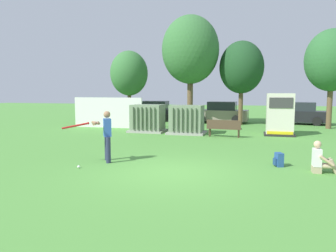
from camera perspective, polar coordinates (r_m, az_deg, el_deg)
name	(u,v)px	position (r m, az deg, el deg)	size (l,w,h in m)	color
ground_plane	(169,172)	(9.75, 0.15, -8.16)	(96.00, 96.00, 0.00)	#51933D
fence_panel	(108,113)	(21.82, -10.58, 2.34)	(4.80, 0.12, 2.00)	white
transformer_west	(148,119)	(19.25, -3.60, 1.31)	(2.10, 1.70, 1.62)	#9E9B93
transformer_mid_west	(187,120)	(18.39, 3.34, 1.08)	(2.10, 1.70, 1.62)	#9E9B93
generator_enclosure	(280,115)	(18.71, 19.12, 1.91)	(1.60, 1.40, 2.30)	#262626
park_bench	(224,127)	(17.22, 9.83, -0.19)	(1.83, 0.58, 0.92)	#4C3828
batter	(106,133)	(11.22, -10.96, -1.30)	(1.49, 1.08, 1.74)	#282D4C
sports_ball	(79,167)	(10.61, -15.49, -6.95)	(0.09, 0.09, 0.09)	white
seated_spectator	(320,160)	(10.60, 25.32, -5.50)	(0.73, 0.55, 0.96)	tan
backpack	(279,160)	(11.03, 18.96, -5.67)	(0.33, 0.37, 0.44)	#264C8C
tree_left	(129,73)	(25.26, -6.89, 9.20)	(2.88, 2.88, 5.50)	brown
tree_center_left	(190,50)	(23.64, 3.98, 13.23)	(4.07, 4.07, 7.77)	brown
tree_center_right	(242,68)	(23.83, 12.86, 10.03)	(3.12, 3.12, 5.96)	brown
tree_right	(332,60)	(23.33, 26.96, 10.27)	(3.32, 3.32, 6.35)	brown
parked_car_leftmost	(154,111)	(26.73, -2.57, 2.59)	(4.27, 2.06, 1.62)	black
parked_car_left_of_center	(221,113)	(25.26, 9.30, 2.31)	(4.28, 2.09, 1.62)	gray
parked_car_right_of_center	(298,114)	(25.68, 21.98, 2.00)	(4.39, 2.33, 1.62)	black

